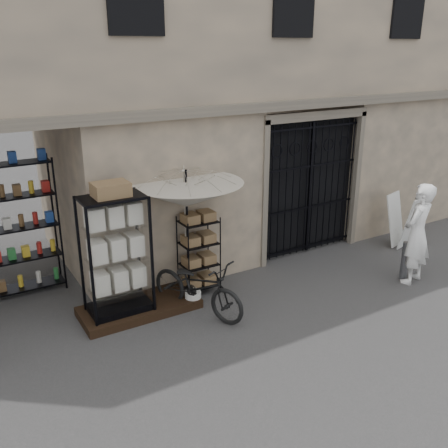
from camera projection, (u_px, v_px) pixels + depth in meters
ground at (306, 314)px, 8.49m from camera, size 80.00×80.00×0.00m
main_building at (192, 36)px, 10.21m from camera, size 14.00×4.00×9.00m
iron_gate at (305, 185)px, 10.67m from camera, size 2.50×0.21×3.00m
step_platform at (140, 307)px, 8.55m from camera, size 2.00×0.90×0.15m
display_cabinet at (117, 261)px, 8.03m from camera, size 1.03×0.69×2.14m
wire_rack at (199, 256)px, 9.05m from camera, size 0.75×0.64×1.46m
market_umbrella at (186, 188)px, 8.50m from camera, size 2.20×2.22×2.81m
white_bucket at (193, 298)px, 8.74m from camera, size 0.31×0.31×0.27m
bicycle at (198, 312)px, 8.55m from camera, size 0.99×1.16×1.88m
steel_bollard at (405, 261)px, 9.66m from camera, size 0.17×0.17×0.77m
shopkeeper at (411, 281)px, 9.69m from camera, size 1.22×2.08×0.47m
easel_sign at (403, 221)px, 11.16m from camera, size 0.72×0.78×1.19m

